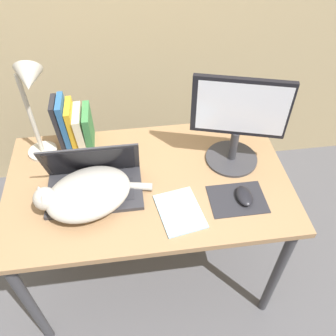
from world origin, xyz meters
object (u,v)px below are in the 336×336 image
(cat, at_px, (86,194))
(computer_mouse, at_px, (244,196))
(laptop, at_px, (94,182))
(notepad, at_px, (180,211))
(book_row, at_px, (74,126))
(desk_lamp, at_px, (31,97))
(external_monitor, at_px, (238,121))

(cat, distance_m, computer_mouse, 0.63)
(laptop, xyz_separation_m, notepad, (0.33, -0.17, -0.04))
(cat, height_order, book_row, book_row)
(desk_lamp, bearing_deg, notepad, -36.39)
(cat, distance_m, book_row, 0.38)
(laptop, bearing_deg, external_monitor, 9.11)
(laptop, distance_m, computer_mouse, 0.62)
(book_row, bearing_deg, laptop, -74.70)
(laptop, relative_size, notepad, 1.63)
(cat, distance_m, desk_lamp, 0.44)
(computer_mouse, distance_m, desk_lamp, 0.94)
(external_monitor, distance_m, computer_mouse, 0.31)
(laptop, xyz_separation_m, book_row, (-0.08, 0.30, 0.06))
(laptop, height_order, external_monitor, external_monitor)
(notepad, bearing_deg, book_row, 131.82)
(computer_mouse, xyz_separation_m, book_row, (-0.68, 0.43, 0.09))
(cat, height_order, computer_mouse, cat)
(cat, relative_size, desk_lamp, 0.97)
(computer_mouse, bearing_deg, notepad, -173.37)
(cat, xyz_separation_m, desk_lamp, (-0.18, 0.30, 0.26))
(laptop, relative_size, external_monitor, 0.93)
(laptop, distance_m, cat, 0.08)
(computer_mouse, distance_m, book_row, 0.81)
(notepad, bearing_deg, external_monitor, 43.35)
(laptop, bearing_deg, computer_mouse, -12.51)
(cat, bearing_deg, external_monitor, 14.98)
(computer_mouse, distance_m, notepad, 0.27)
(book_row, bearing_deg, external_monitor, -16.09)
(laptop, height_order, book_row, book_row)
(cat, xyz_separation_m, notepad, (0.36, -0.09, -0.06))
(laptop, distance_m, desk_lamp, 0.42)
(book_row, xyz_separation_m, notepad, (0.41, -0.46, -0.10))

